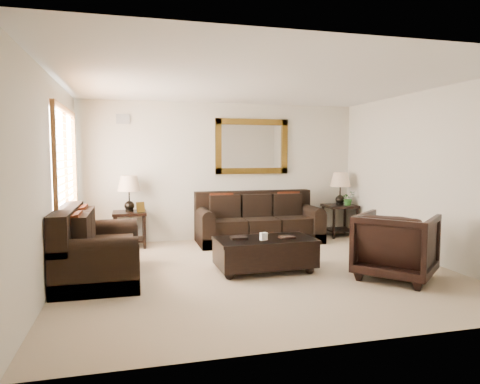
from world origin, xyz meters
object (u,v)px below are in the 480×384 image
object	(u,v)px
loveseat	(95,253)
coffee_table	(265,251)
end_table_right	(340,195)
end_table_left	(129,200)
armchair	(396,242)
sofa	(258,224)

from	to	relation	value
loveseat	coffee_table	world-z (taller)	loveseat
loveseat	end_table_right	bearing A→B (deg)	-66.90
end_table_left	end_table_right	bearing A→B (deg)	-0.02
end_table_right	armchair	world-z (taller)	end_table_right
loveseat	end_table_right	world-z (taller)	end_table_right
end_table_right	coffee_table	xyz separation A→B (m)	(-2.32, -2.19, -0.56)
end_table_right	armchair	bearing A→B (deg)	-103.11
loveseat	coffee_table	xyz separation A→B (m)	(2.36, -0.20, -0.06)
loveseat	coffee_table	bearing A→B (deg)	-94.82
armchair	coffee_table	bearing A→B (deg)	22.81
loveseat	end_table_right	xyz separation A→B (m)	(4.67, 1.99, 0.50)
end_table_left	end_table_right	size ratio (longest dim) A/B	0.99
end_table_left	end_table_right	distance (m)	4.21
end_table_right	sofa	bearing A→B (deg)	-176.04
loveseat	armchair	size ratio (longest dim) A/B	1.76
sofa	end_table_left	xyz separation A→B (m)	(-2.41, 0.13, 0.50)
end_table_left	armchair	world-z (taller)	end_table_left
end_table_left	end_table_right	xyz separation A→B (m)	(4.21, -0.00, 0.01)
armchair	loveseat	bearing A→B (deg)	34.64
armchair	end_table_right	bearing A→B (deg)	-54.68
sofa	armchair	distance (m)	3.06
sofa	armchair	size ratio (longest dim) A/B	2.38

